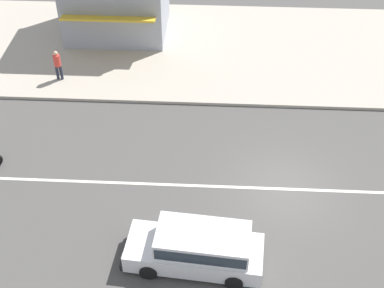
# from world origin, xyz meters

# --- Properties ---
(ground_plane) EXTENTS (160.00, 160.00, 0.00)m
(ground_plane) POSITION_xyz_m (0.00, 0.00, 0.00)
(ground_plane) COLOR #4C4947
(lane_centre_stripe) EXTENTS (50.40, 0.14, 0.01)m
(lane_centre_stripe) POSITION_xyz_m (0.00, 0.00, 0.00)
(lane_centre_stripe) COLOR silver
(lane_centre_stripe) RESTS_ON ground
(kerb_strip) EXTENTS (68.00, 10.00, 0.15)m
(kerb_strip) POSITION_xyz_m (0.00, 10.35, 0.07)
(kerb_strip) COLOR #ADA393
(kerb_strip) RESTS_ON ground
(minivan_white_1) EXTENTS (4.86, 2.18, 1.56)m
(minivan_white_1) POSITION_xyz_m (-3.22, -3.69, 0.84)
(minivan_white_1) COLOR white
(minivan_white_1) RESTS_ON ground
(pedestrian_mid_kerb) EXTENTS (0.34, 0.34, 1.59)m
(pedestrian_mid_kerb) POSITION_xyz_m (-10.58, 6.96, 1.07)
(pedestrian_mid_kerb) COLOR #232838
(pedestrian_mid_kerb) RESTS_ON kerb_strip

